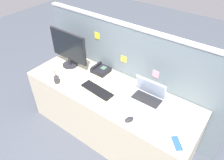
# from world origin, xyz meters

# --- Properties ---
(ground_plane) EXTENTS (10.00, 10.00, 0.00)m
(ground_plane) POSITION_xyz_m (0.00, 0.00, 0.00)
(ground_plane) COLOR #424751
(desk) EXTENTS (2.14, 0.73, 0.74)m
(desk) POSITION_xyz_m (0.00, 0.00, 0.37)
(desk) COLOR beige
(desk) RESTS_ON ground_plane
(cubicle_divider) EXTENTS (2.55, 0.08, 1.41)m
(cubicle_divider) POSITION_xyz_m (-0.00, 0.41, 0.71)
(cubicle_divider) COLOR slate
(cubicle_divider) RESTS_ON ground_plane
(desktop_monitor) EXTENTS (0.58, 0.21, 0.49)m
(desktop_monitor) POSITION_xyz_m (-0.75, 0.11, 1.01)
(desktop_monitor) COLOR #232328
(desktop_monitor) RESTS_ON desk
(laptop) EXTENTS (0.36, 0.24, 0.25)m
(laptop) POSITION_xyz_m (0.43, 0.13, 0.80)
(laptop) COLOR silver
(laptop) RESTS_ON desk
(desk_phone) EXTENTS (0.21, 0.20, 0.09)m
(desk_phone) POSITION_xyz_m (-0.32, 0.23, 0.77)
(desk_phone) COLOR black
(desk_phone) RESTS_ON desk
(keyboard_main) EXTENTS (0.42, 0.17, 0.02)m
(keyboard_main) POSITION_xyz_m (-0.11, -0.10, 0.75)
(keyboard_main) COLOR black
(keyboard_main) RESTS_ON desk
(computer_mouse_right_hand) EXTENTS (0.09, 0.11, 0.03)m
(computer_mouse_right_hand) POSITION_xyz_m (0.44, -0.25, 0.75)
(computer_mouse_right_hand) COLOR #232328
(computer_mouse_right_hand) RESTS_ON desk
(pen_cup) EXTENTS (0.07, 0.07, 0.18)m
(pen_cup) POSITION_xyz_m (-0.60, -0.27, 0.78)
(pen_cup) COLOR #333338
(pen_cup) RESTS_ON desk
(cell_phone_silver_slab) EXTENTS (0.15, 0.14, 0.01)m
(cell_phone_silver_slab) POSITION_xyz_m (0.19, -0.27, 0.74)
(cell_phone_silver_slab) COLOR #B7BAC1
(cell_phone_silver_slab) RESTS_ON desk
(cell_phone_blue_case) EXTENTS (0.15, 0.16, 0.01)m
(cell_phone_blue_case) POSITION_xyz_m (0.93, -0.23, 0.74)
(cell_phone_blue_case) COLOR blue
(cell_phone_blue_case) RESTS_ON desk
(cell_phone_white_slab) EXTENTS (0.13, 0.17, 0.01)m
(cell_phone_white_slab) POSITION_xyz_m (0.04, 0.21, 0.74)
(cell_phone_white_slab) COLOR silver
(cell_phone_white_slab) RESTS_ON desk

